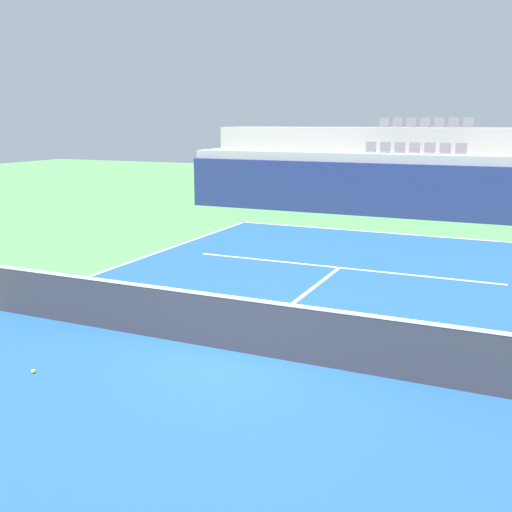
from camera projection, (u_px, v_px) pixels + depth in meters
The scene contains 12 objects.
ground_plane at pixel (232, 351), 10.02m from camera, with size 80.00×80.00×0.00m, color #4C8C4C.
court_surface at pixel (232, 351), 10.02m from camera, with size 11.00×24.00×0.01m, color #1E4C99.
baseline_far at pixel (385, 233), 20.64m from camera, with size 11.00×0.10×0.00m, color white.
service_line_far at pixel (339, 268), 15.71m from camera, with size 8.26×0.10×0.00m, color white.
centre_service_line at pixel (297, 300), 12.86m from camera, with size 0.10×6.40×0.00m, color white.
back_wall at pixel (406, 192), 23.58m from camera, with size 19.22×0.30×2.15m, color navy.
stands_tier_lower at pixel (412, 184), 24.74m from camera, with size 19.22×2.40×2.52m, color #9E9E99.
stands_tier_upper at pixel (422, 168), 26.76m from camera, with size 19.22×2.40×3.54m, color #9E9E99.
seating_row_lower at pixel (414, 150), 24.51m from camera, with size 4.12×0.44×0.44m.
seating_row_upper at pixel (425, 125), 26.42m from camera, with size 4.12×0.44×0.44m.
tennis_net at pixel (231, 323), 9.91m from camera, with size 11.08×0.08×1.07m.
tennis_ball_0 at pixel (33, 371), 9.11m from camera, with size 0.07×0.07×0.07m, color #CCE033.
Camera 1 is at (4.25, -8.41, 3.80)m, focal length 41.56 mm.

